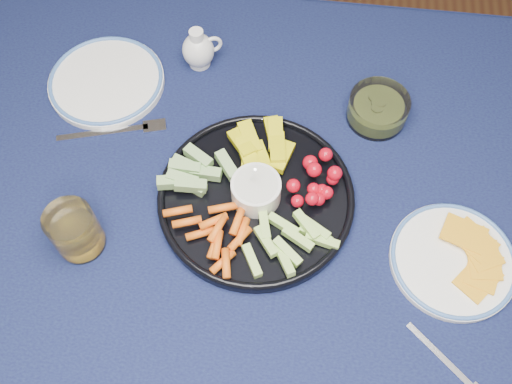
# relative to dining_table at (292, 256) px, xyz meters

# --- Properties ---
(dining_table) EXTENTS (1.67, 1.07, 0.75)m
(dining_table) POSITION_rel_dining_table_xyz_m (0.00, 0.00, 0.00)
(dining_table) COLOR #50311A
(dining_table) RESTS_ON ground
(crudite_platter) EXTENTS (0.32, 0.32, 0.10)m
(crudite_platter) POSITION_rel_dining_table_xyz_m (-0.07, 0.05, 0.11)
(crudite_platter) COLOR black
(crudite_platter) RESTS_ON dining_table
(creamer_pitcher) EXTENTS (0.07, 0.06, 0.08)m
(creamer_pitcher) POSITION_rel_dining_table_xyz_m (-0.21, 0.34, 0.12)
(creamer_pitcher) COLOR white
(creamer_pitcher) RESTS_ON dining_table
(pickle_bowl) EXTENTS (0.11, 0.11, 0.05)m
(pickle_bowl) POSITION_rel_dining_table_xyz_m (0.12, 0.25, 0.11)
(pickle_bowl) COLOR white
(pickle_bowl) RESTS_ON dining_table
(cheese_plate) EXTENTS (0.20, 0.20, 0.02)m
(cheese_plate) POSITION_rel_dining_table_xyz_m (0.25, -0.02, 0.10)
(cheese_plate) COLOR white
(cheese_plate) RESTS_ON dining_table
(juice_tumbler) EXTENTS (0.08, 0.08, 0.09)m
(juice_tumbler) POSITION_rel_dining_table_xyz_m (-0.33, -0.06, 0.13)
(juice_tumbler) COLOR white
(juice_tumbler) RESTS_ON dining_table
(fork_left) EXTENTS (0.19, 0.07, 0.00)m
(fork_left) POSITION_rel_dining_table_xyz_m (-0.32, 0.16, 0.09)
(fork_left) COLOR silver
(fork_left) RESTS_ON dining_table
(fork_right) EXTENTS (0.12, 0.11, 0.00)m
(fork_right) POSITION_rel_dining_table_xyz_m (0.24, -0.18, 0.09)
(fork_right) COLOR silver
(fork_right) RESTS_ON dining_table
(side_plate_extra) EXTENTS (0.21, 0.21, 0.02)m
(side_plate_extra) POSITION_rel_dining_table_xyz_m (-0.37, 0.26, 0.10)
(side_plate_extra) COLOR white
(side_plate_extra) RESTS_ON dining_table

